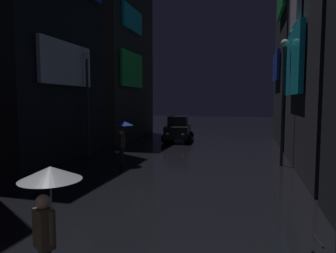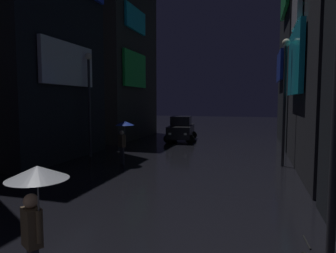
% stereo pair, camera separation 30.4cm
% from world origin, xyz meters
% --- Properties ---
extents(building_left_mid, '(4.25, 7.19, 14.08)m').
position_xyz_m(building_left_mid, '(-7.48, 12.60, 7.04)').
color(building_left_mid, black).
rests_on(building_left_mid, ground).
extents(building_left_far, '(4.25, 8.49, 14.27)m').
position_xyz_m(building_left_far, '(-7.48, 22.24, 7.14)').
color(building_left_far, '#33302D').
rests_on(building_left_far, ground).
extents(pedestrian_foreground_right_clear, '(0.90, 0.90, 2.12)m').
position_xyz_m(pedestrian_foreground_right_clear, '(0.65, 2.68, 1.67)').
color(pedestrian_foreground_right_clear, '#2D2D38').
rests_on(pedestrian_foreground_right_clear, ground).
extents(pedestrian_far_right_blue, '(0.90, 0.90, 2.12)m').
position_xyz_m(pedestrian_far_right_blue, '(-2.32, 12.18, 1.67)').
color(pedestrian_far_right_blue, '#2D2D38').
rests_on(pedestrian_far_right_blue, ground).
extents(car_distant, '(2.59, 4.30, 1.92)m').
position_xyz_m(car_distant, '(-1.77, 21.38, 0.93)').
color(car_distant, black).
rests_on(car_distant, ground).
extents(streetlamp_right_far, '(0.36, 0.36, 5.91)m').
position_xyz_m(streetlamp_right_far, '(5.00, 13.96, 3.66)').
color(streetlamp_right_far, '#2D2D33').
rests_on(streetlamp_right_far, ground).
extents(streetlamp_left_far, '(0.36, 0.36, 5.67)m').
position_xyz_m(streetlamp_left_far, '(-5.00, 13.56, 3.53)').
color(streetlamp_left_far, '#2D2D33').
rests_on(streetlamp_left_far, ground).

